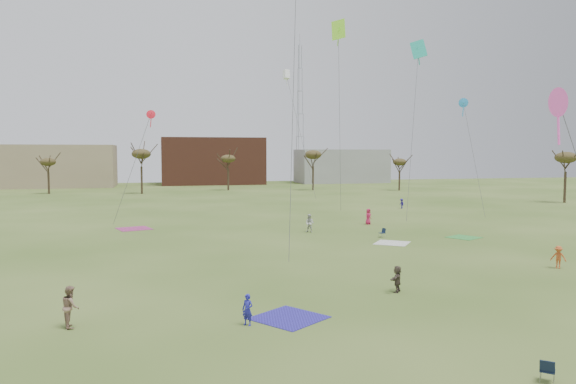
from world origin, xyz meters
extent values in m
plane|color=#38561B|center=(0.00, 0.00, 0.00)|extent=(260.00, 260.00, 0.00)
imported|color=#23229F|center=(-4.60, 0.88, 0.75)|extent=(0.65, 0.63, 1.50)
imported|color=#92705C|center=(-12.73, 2.53, 0.98)|extent=(0.94, 1.10, 1.97)
imported|color=#4F4238|center=(4.95, 5.00, 0.79)|extent=(1.30, 1.41, 1.57)
imported|color=#BD5123|center=(18.88, 8.52, 0.80)|extent=(1.14, 1.16, 1.60)
imported|color=silver|center=(6.41, 29.45, 0.94)|extent=(1.16, 1.11, 1.88)
imported|color=#B61F4A|center=(14.60, 33.93, 0.90)|extent=(1.05, 0.97, 1.80)
imported|color=navy|center=(26.06, 49.66, 0.72)|extent=(0.64, 0.99, 1.44)
cube|color=#2B2399|center=(-2.43, 1.53, 0.00)|extent=(4.26, 4.26, 0.03)
cube|color=silver|center=(11.87, 21.23, 0.00)|extent=(4.00, 4.00, 0.03)
cube|color=#A23272|center=(-11.32, 36.30, 0.00)|extent=(4.19, 4.19, 0.03)
cube|color=green|center=(19.98, 22.70, 0.00)|extent=(3.59, 3.59, 0.03)
cube|color=#121D33|center=(4.83, -7.95, 0.42)|extent=(0.71, 0.71, 0.04)
cube|color=#121D33|center=(4.67, -8.12, 0.65)|extent=(0.46, 0.43, 0.44)
cube|color=#142139|center=(12.35, 24.66, 0.42)|extent=(0.63, 0.63, 0.04)
cube|color=#142139|center=(12.56, 24.74, 0.65)|extent=(0.28, 0.52, 0.44)
cone|color=#FF50C4|center=(9.51, -2.36, 10.53)|extent=(1.37, 0.10, 1.37)
cube|color=#FF50C4|center=(9.51, -2.36, 9.66)|extent=(0.08, 0.08, 2.24)
cylinder|color=#4C4C51|center=(0.73, 13.54, 11.96)|extent=(1.98, 5.60, 22.12)
cone|color=#268ED9|center=(26.67, 34.46, 14.09)|extent=(1.12, 0.08, 1.12)
cube|color=#268ED9|center=(26.67, 34.46, 13.38)|extent=(0.08, 0.08, 1.83)
cylinder|color=#4C4C51|center=(26.82, 32.15, 7.49)|extent=(0.33, 4.65, 13.20)
cube|color=#85E325|center=(12.67, 39.33, 22.95)|extent=(1.24, 1.24, 2.43)
cube|color=#85E325|center=(12.67, 39.33, 22.09)|extent=(0.08, 0.08, 2.19)
cylinder|color=#4C4C51|center=(13.13, 39.99, 11.92)|extent=(0.97, 1.37, 22.05)
cone|color=red|center=(-9.29, 32.45, 12.02)|extent=(0.91, 0.07, 0.91)
cube|color=red|center=(-9.29, 32.45, 11.45)|extent=(0.08, 0.08, 1.48)
cylinder|color=#4C4C51|center=(-11.26, 33.08, 6.46)|extent=(3.99, 1.31, 11.14)
cube|color=#199881|center=(20.41, 33.74, 19.94)|extent=(1.14, 1.14, 2.24)
cube|color=#199881|center=(20.41, 33.74, 19.16)|extent=(0.08, 0.08, 2.02)
cylinder|color=#4C4C51|center=(18.67, 31.35, 10.42)|extent=(3.52, 4.83, 19.05)
cube|color=white|center=(12.06, 64.36, 21.02)|extent=(0.86, 0.86, 1.47)
cube|color=white|center=(12.06, 64.36, 20.16)|extent=(0.08, 0.08, 2.20)
cylinder|color=#4C4C51|center=(13.82, 61.56, 10.96)|extent=(3.55, 5.66, 20.13)
cylinder|color=#3A2B1E|center=(-30.00, 92.00, 2.16)|extent=(0.40, 0.40, 4.32)
ellipsoid|color=#473D1E|center=(-30.00, 92.00, 6.34)|extent=(3.02, 3.02, 1.58)
cylinder|color=#3A2B1E|center=(-12.00, 88.00, 2.70)|extent=(0.40, 0.40, 5.40)
ellipsoid|color=#473D1E|center=(-12.00, 88.00, 7.92)|extent=(3.78, 3.78, 1.98)
cylinder|color=#3A2B1E|center=(6.00, 94.00, 2.34)|extent=(0.40, 0.40, 4.68)
ellipsoid|color=#473D1E|center=(6.00, 94.00, 6.86)|extent=(3.28, 3.28, 1.72)
cylinder|color=#3A2B1E|center=(24.00, 90.00, 2.64)|extent=(0.40, 0.40, 5.28)
ellipsoid|color=#473D1E|center=(24.00, 90.00, 7.74)|extent=(3.70, 3.70, 1.94)
cylinder|color=#3A2B1E|center=(42.00, 85.00, 2.10)|extent=(0.40, 0.40, 4.20)
ellipsoid|color=#473D1E|center=(42.00, 85.00, 6.16)|extent=(2.94, 2.94, 1.54)
cylinder|color=#3A2B1E|center=(56.00, 52.00, 2.52)|extent=(0.40, 0.40, 5.04)
ellipsoid|color=#473D1E|center=(56.00, 52.00, 7.39)|extent=(3.53, 3.53, 1.85)
cube|color=#937F60|center=(-35.00, 115.00, 5.00)|extent=(32.00, 14.00, 10.00)
cube|color=brown|center=(5.00, 120.00, 6.00)|extent=(26.00, 16.00, 12.00)
cube|color=gray|center=(40.00, 118.00, 4.50)|extent=(24.00, 12.00, 9.00)
cylinder|color=#9EA3A8|center=(30.90, 125.00, 19.00)|extent=(0.16, 0.16, 38.00)
cylinder|color=#9EA3A8|center=(29.55, 125.78, 19.00)|extent=(0.16, 0.16, 38.00)
cylinder|color=#9EA3A8|center=(29.55, 124.22, 19.00)|extent=(0.16, 0.16, 38.00)
cylinder|color=#9EA3A8|center=(30.00, 125.00, 39.50)|extent=(0.10, 0.10, 3.00)
camera|label=1|loc=(-8.57, -24.31, 8.20)|focal=34.09mm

